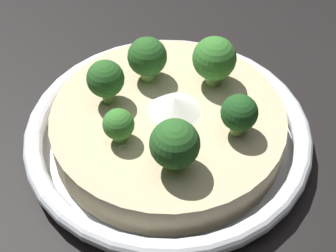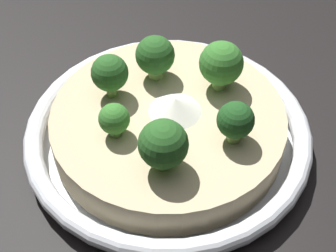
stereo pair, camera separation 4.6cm
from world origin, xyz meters
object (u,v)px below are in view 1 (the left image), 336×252
(broccoli_front_right, at_px, (214,59))
(broccoli_right, at_px, (147,58))
(broccoli_back, at_px, (117,124))
(broccoli_back_right, at_px, (106,79))
(risotto_bowl, at_px, (168,130))
(broccoli_front_left, at_px, (239,114))
(broccoli_back_left, at_px, (175,144))

(broccoli_front_right, height_order, broccoli_right, broccoli_front_right)
(broccoli_back, distance_m, broccoli_back_right, 0.05)
(risotto_bowl, bearing_deg, broccoli_back, 87.92)
(broccoli_right, relative_size, broccoli_back_right, 1.02)
(risotto_bowl, relative_size, broccoli_front_right, 5.43)
(broccoli_back, bearing_deg, broccoli_front_left, -122.79)
(broccoli_right, xyz_separation_m, broccoli_back_right, (-0.00, 0.05, 0.00))
(broccoli_front_right, bearing_deg, risotto_bowl, 98.35)
(risotto_bowl, height_order, broccoli_back_left, broccoli_back_left)
(broccoli_back_left, distance_m, broccoli_front_right, 0.11)
(broccoli_right, bearing_deg, broccoli_back_right, 94.38)
(risotto_bowl, distance_m, broccoli_front_left, 0.08)
(broccoli_front_right, distance_m, broccoli_right, 0.06)
(broccoli_right, bearing_deg, broccoli_front_right, -132.11)
(broccoli_back_left, relative_size, broccoli_right, 1.09)
(risotto_bowl, distance_m, broccoli_back, 0.06)
(risotto_bowl, bearing_deg, broccoli_right, -15.16)
(broccoli_front_right, distance_m, broccoli_front_left, 0.07)
(broccoli_back, xyz_separation_m, broccoli_back_right, (0.04, -0.02, 0.01))
(broccoli_back_left, xyz_separation_m, broccoli_front_left, (-0.00, -0.06, -0.00))
(broccoli_back_left, height_order, broccoli_right, broccoli_back_left)
(broccoli_back_left, relative_size, broccoli_back_right, 1.11)
(risotto_bowl, height_order, broccoli_back_right, broccoli_back_right)
(broccoli_front_right, bearing_deg, broccoli_front_left, 157.96)
(broccoli_front_left, distance_m, broccoli_back_right, 0.12)
(broccoli_front_left, height_order, broccoli_back, broccoli_front_left)
(broccoli_front_left, bearing_deg, risotto_bowl, 32.80)
(risotto_bowl, relative_size, broccoli_back_left, 5.50)
(risotto_bowl, height_order, broccoli_right, broccoli_right)
(broccoli_right, bearing_deg, broccoli_back, 126.69)
(risotto_bowl, bearing_deg, broccoli_front_right, -81.65)
(broccoli_front_right, bearing_deg, broccoli_back, 93.55)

